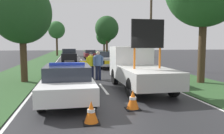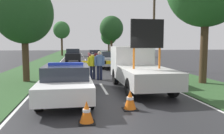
% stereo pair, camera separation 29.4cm
% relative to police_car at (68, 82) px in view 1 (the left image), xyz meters
% --- Properties ---
extents(ground_plane, '(160.00, 160.00, 0.00)m').
position_rel_police_car_xyz_m(ground_plane, '(1.72, -0.36, -0.72)').
color(ground_plane, '#28282B').
extents(lane_markings, '(6.77, 64.28, 0.01)m').
position_rel_police_car_xyz_m(lane_markings, '(1.72, 17.99, -0.72)').
color(lane_markings, silver).
rests_on(lane_markings, ground).
extents(grass_verge_left, '(3.55, 120.00, 0.03)m').
position_rel_police_car_xyz_m(grass_verge_left, '(-3.49, 19.64, -0.71)').
color(grass_verge_left, '#2D5128').
rests_on(grass_verge_left, ground).
extents(grass_verge_right, '(3.55, 120.00, 0.03)m').
position_rel_police_car_xyz_m(grass_verge_right, '(6.93, 19.64, -0.71)').
color(grass_verge_right, '#2D5128').
rests_on(grass_verge_right, ground).
extents(police_car, '(1.92, 4.87, 1.49)m').
position_rel_police_car_xyz_m(police_car, '(0.00, 0.00, 0.00)').
color(police_car, white).
rests_on(police_car, ground).
extents(work_truck, '(2.06, 5.27, 3.27)m').
position_rel_police_car_xyz_m(work_truck, '(3.43, 1.74, 0.31)').
color(work_truck, white).
rests_on(work_truck, ground).
extents(road_barrier, '(2.42, 0.08, 1.14)m').
position_rel_police_car_xyz_m(road_barrier, '(1.93, 5.39, 0.21)').
color(road_barrier, black).
rests_on(road_barrier, ground).
extents(police_officer, '(0.61, 0.39, 1.69)m').
position_rel_police_car_xyz_m(police_officer, '(1.41, 4.96, 0.28)').
color(police_officer, '#191E38').
rests_on(police_officer, ground).
extents(pedestrian_civilian, '(0.64, 0.40, 1.77)m').
position_rel_police_car_xyz_m(pedestrian_civilian, '(1.82, 4.64, 0.32)').
color(pedestrian_civilian, '#191E38').
rests_on(pedestrian_civilian, ground).
extents(traffic_cone_near_police, '(0.46, 0.46, 0.64)m').
position_rel_police_car_xyz_m(traffic_cone_near_police, '(0.66, -2.83, -0.41)').
color(traffic_cone_near_police, black).
rests_on(traffic_cone_near_police, ground).
extents(traffic_cone_centre_front, '(0.49, 0.49, 0.67)m').
position_rel_police_car_xyz_m(traffic_cone_centre_front, '(2.16, -1.77, -0.39)').
color(traffic_cone_centre_front, black).
rests_on(traffic_cone_centre_front, ground).
extents(queued_car_sedan_silver, '(1.80, 4.69, 1.54)m').
position_rel_police_car_xyz_m(queued_car_sedan_silver, '(3.48, 11.70, 0.07)').
color(queued_car_sedan_silver, '#B2B2B7').
rests_on(queued_car_sedan_silver, ground).
extents(queued_car_sedan_black, '(1.77, 4.42, 1.69)m').
position_rel_police_car_xyz_m(queued_car_sedan_black, '(0.02, 18.61, 0.15)').
color(queued_car_sedan_black, black).
rests_on(queued_car_sedan_black, ground).
extents(queued_car_wagon_maroon, '(1.75, 4.12, 1.37)m').
position_rel_police_car_xyz_m(queued_car_wagon_maroon, '(3.21, 25.58, -0.01)').
color(queued_car_wagon_maroon, maroon).
rests_on(queued_car_wagon_maroon, ground).
extents(roadside_tree_near_left, '(4.49, 4.49, 7.63)m').
position_rel_police_car_xyz_m(roadside_tree_near_left, '(7.12, 32.70, 4.53)').
color(roadside_tree_near_left, '#42301E').
rests_on(roadside_tree_near_left, ground).
extents(roadside_tree_near_right, '(3.34, 3.34, 5.72)m').
position_rel_police_car_xyz_m(roadside_tree_near_right, '(7.35, 37.61, 3.22)').
color(roadside_tree_near_right, '#42301E').
rests_on(roadside_tree_near_right, ground).
extents(roadside_tree_mid_left, '(3.35, 3.35, 5.76)m').
position_rel_police_car_xyz_m(roadside_tree_mid_left, '(-2.53, 4.66, 3.25)').
color(roadside_tree_mid_left, '#42301E').
rests_on(roadside_tree_mid_left, ground).
extents(roadside_tree_far_left, '(3.23, 3.23, 6.76)m').
position_rel_police_car_xyz_m(roadside_tree_far_left, '(-2.34, 35.62, 4.30)').
color(roadside_tree_far_left, '#42301E').
rests_on(roadside_tree_far_left, ground).
extents(utility_pole, '(1.20, 0.20, 8.86)m').
position_rel_police_car_xyz_m(utility_pole, '(7.15, 9.72, 3.83)').
color(utility_pole, '#473828').
rests_on(utility_pole, ground).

